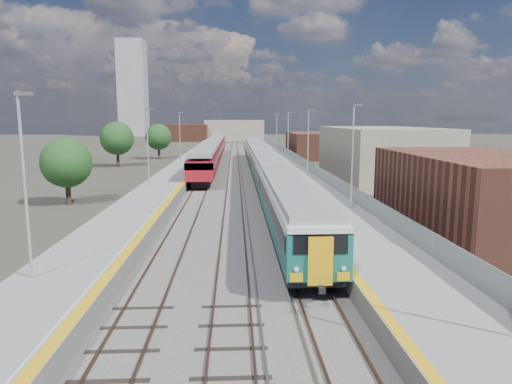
{
  "coord_description": "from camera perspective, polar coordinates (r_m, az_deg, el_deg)",
  "views": [
    {
      "loc": [
        -1.83,
        -10.34,
        7.47
      ],
      "look_at": [
        -0.32,
        22.33,
        2.2
      ],
      "focal_mm": 32.0,
      "sensor_mm": 36.0,
      "label": 1
    }
  ],
  "objects": [
    {
      "name": "platform_right",
      "position": [
        63.61,
        3.79,
        2.87
      ],
      "size": [
        4.7,
        155.0,
        8.52
      ],
      "color": "slate",
      "rests_on": "ground"
    },
    {
      "name": "platform_left",
      "position": [
        63.63,
        -9.16,
        2.76
      ],
      "size": [
        4.3,
        155.0,
        8.52
      ],
      "color": "slate",
      "rests_on": "ground"
    },
    {
      "name": "buildings",
      "position": [
        149.86,
        -9.03,
        10.28
      ],
      "size": [
        72.0,
        185.5,
        40.0
      ],
      "color": "brown",
      "rests_on": "ground"
    },
    {
      "name": "ground",
      "position": [
        60.83,
        -0.9,
        2.1
      ],
      "size": [
        320.0,
        320.0,
        0.0
      ],
      "primitive_type": "plane",
      "color": "#47443A",
      "rests_on": "ground"
    },
    {
      "name": "green_train",
      "position": [
        55.29,
        0.82,
        3.58
      ],
      "size": [
        2.71,
        75.54,
        2.98
      ],
      "color": "black",
      "rests_on": "ground"
    },
    {
      "name": "tree_a",
      "position": [
        42.82,
        -22.63,
        3.4
      ],
      "size": [
        4.34,
        4.34,
        5.88
      ],
      "color": "#382619",
      "rests_on": "ground"
    },
    {
      "name": "tree_d",
      "position": [
        86.01,
        13.98,
        6.12
      ],
      "size": [
        3.9,
        3.9,
        5.28
      ],
      "color": "#382619",
      "rests_on": "ground"
    },
    {
      "name": "ballast_bed",
      "position": [
        63.28,
        -3.01,
        2.39
      ],
      "size": [
        10.5,
        155.0,
        0.06
      ],
      "primitive_type": "cube",
      "color": "#565451",
      "rests_on": "ground"
    },
    {
      "name": "red_train",
      "position": [
        76.63,
        -5.41,
        5.19
      ],
      "size": [
        2.98,
        60.36,
        3.76
      ],
      "color": "black",
      "rests_on": "ground"
    },
    {
      "name": "tracks",
      "position": [
        64.94,
        -2.48,
        2.63
      ],
      "size": [
        8.96,
        160.0,
        0.17
      ],
      "color": "#4C3323",
      "rests_on": "ground"
    },
    {
      "name": "tree_c",
      "position": [
        87.35,
        -12.1,
        6.74
      ],
      "size": [
        4.8,
        4.8,
        6.51
      ],
      "color": "#382619",
      "rests_on": "ground"
    },
    {
      "name": "tree_b",
      "position": [
        74.75,
        -16.99,
        6.42
      ],
      "size": [
        5.18,
        5.18,
        7.02
      ],
      "color": "#382619",
      "rests_on": "ground"
    }
  ]
}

